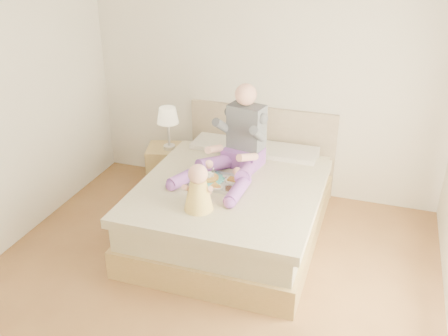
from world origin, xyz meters
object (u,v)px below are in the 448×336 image
(bed, at_px, (236,202))
(nightstand, at_px, (168,169))
(adult, at_px, (237,146))
(tray, at_px, (218,180))
(baby, at_px, (199,191))

(bed, relative_size, nightstand, 3.97)
(bed, bearing_deg, adult, 103.83)
(tray, xyz_separation_m, baby, (-0.00, -0.50, 0.14))
(adult, bearing_deg, baby, -84.18)
(baby, bearing_deg, nightstand, 114.37)
(bed, relative_size, tray, 4.37)
(nightstand, bearing_deg, tray, -55.74)
(tray, distance_m, baby, 0.52)
(adult, height_order, tray, adult)
(bed, xyz_separation_m, nightstand, (-1.00, 0.56, -0.04))
(adult, distance_m, baby, 0.85)
(tray, bearing_deg, adult, 80.35)
(bed, xyz_separation_m, adult, (-0.04, 0.15, 0.55))
(adult, bearing_deg, tray, -92.44)
(bed, relative_size, baby, 5.11)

